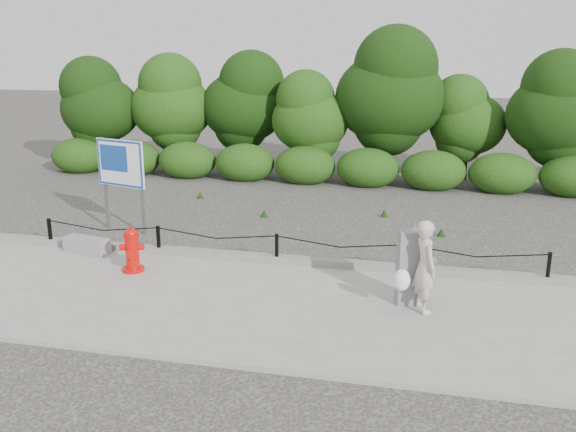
# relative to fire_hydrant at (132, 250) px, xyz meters

# --- Properties ---
(ground) EXTENTS (90.00, 90.00, 0.00)m
(ground) POSITION_rel_fire_hydrant_xyz_m (2.56, 1.04, -0.50)
(ground) COLOR #2D2B28
(ground) RESTS_ON ground
(sidewalk) EXTENTS (14.00, 4.00, 0.08)m
(sidewalk) POSITION_rel_fire_hydrant_xyz_m (2.56, -0.96, -0.46)
(sidewalk) COLOR gray
(sidewalk) RESTS_ON ground
(curb) EXTENTS (14.00, 0.22, 0.14)m
(curb) POSITION_rel_fire_hydrant_xyz_m (2.56, 1.09, -0.35)
(curb) COLOR slate
(curb) RESTS_ON sidewalk
(chain_barrier) EXTENTS (10.06, 0.06, 0.60)m
(chain_barrier) POSITION_rel_fire_hydrant_xyz_m (2.56, 1.04, -0.04)
(chain_barrier) COLOR black
(chain_barrier) RESTS_ON sidewalk
(treeline) EXTENTS (20.03, 3.38, 4.77)m
(treeline) POSITION_rel_fire_hydrant_xyz_m (2.66, 9.99, 1.90)
(treeline) COLOR black
(treeline) RESTS_ON ground
(fire_hydrant) EXTENTS (0.52, 0.52, 0.88)m
(fire_hydrant) POSITION_rel_fire_hydrant_xyz_m (0.00, 0.00, 0.00)
(fire_hydrant) COLOR red
(fire_hydrant) RESTS_ON sidewalk
(pedestrian) EXTENTS (0.76, 0.65, 1.51)m
(pedestrian) POSITION_rel_fire_hydrant_xyz_m (5.37, -0.62, 0.32)
(pedestrian) COLOR beige
(pedestrian) RESTS_ON sidewalk
(concrete_block) EXTENTS (1.03, 0.53, 0.32)m
(concrete_block) POSITION_rel_fire_hydrant_xyz_m (-1.43, 0.79, -0.26)
(concrete_block) COLOR gray
(concrete_block) RESTS_ON sidewalk
(utility_cabinet) EXTENTS (0.53, 0.40, 1.38)m
(utility_cabinet) POSITION_rel_fire_hydrant_xyz_m (5.18, -0.35, 0.21)
(utility_cabinet) COLOR gray
(utility_cabinet) RESTS_ON sidewalk
(advertising_sign) EXTENTS (1.32, 0.45, 2.17)m
(advertising_sign) POSITION_rel_fire_hydrant_xyz_m (-1.51, 2.59, 1.03)
(advertising_sign) COLOR slate
(advertising_sign) RESTS_ON ground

